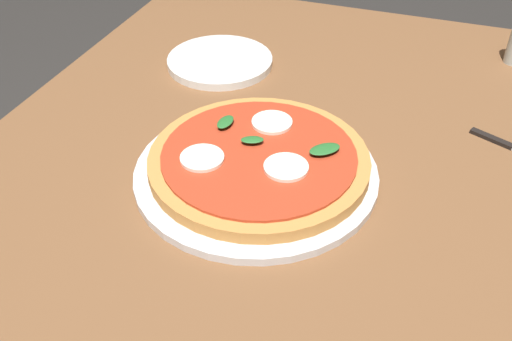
# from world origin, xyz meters

# --- Properties ---
(dining_table) EXTENTS (1.27, 0.95, 0.72)m
(dining_table) POSITION_xyz_m (0.00, 0.00, 0.62)
(dining_table) COLOR brown
(dining_table) RESTS_ON ground_plane
(serving_tray) EXTENTS (0.33, 0.33, 0.01)m
(serving_tray) POSITION_xyz_m (0.02, 0.05, 0.73)
(serving_tray) COLOR silver
(serving_tray) RESTS_ON dining_table
(pizza) EXTENTS (0.30, 0.30, 0.03)m
(pizza) POSITION_xyz_m (0.03, 0.04, 0.74)
(pizza) COLOR #C6843F
(pizza) RESTS_ON serving_tray
(plate_white) EXTENTS (0.19, 0.19, 0.01)m
(plate_white) POSITION_xyz_m (0.30, 0.22, 0.73)
(plate_white) COLOR white
(plate_white) RESTS_ON dining_table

